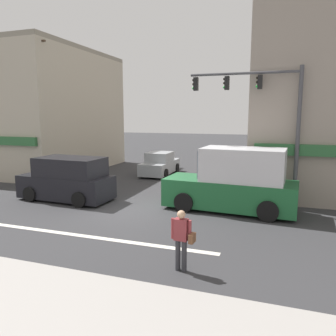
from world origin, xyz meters
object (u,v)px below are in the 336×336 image
utility_pole_near_left (39,109)px  sedan_approaching_near (160,164)px  pedestrian_foreground_with_bag (182,237)px  van_parked_curbside (67,180)px  box_truck_crossing_center (234,182)px  traffic_light_mast (268,111)px

utility_pole_near_left → sedan_approaching_near: size_ratio=2.11×
sedan_approaching_near → pedestrian_foreground_with_bag: bearing=-67.5°
utility_pole_near_left → van_parked_curbside: 5.93m
box_truck_crossing_center → sedan_approaching_near: bearing=129.9°
sedan_approaching_near → pedestrian_foreground_with_bag: (5.54, -13.40, 0.24)m
traffic_light_mast → pedestrian_foreground_with_bag: (-1.74, -7.37, -3.35)m
utility_pole_near_left → van_parked_curbside: bearing=-36.9°
utility_pole_near_left → traffic_light_mast: 12.99m
traffic_light_mast → van_parked_curbside: 9.91m
traffic_light_mast → van_parked_curbside: traffic_light_mast is taller
traffic_light_mast → box_truck_crossing_center: size_ratio=1.08×
sedan_approaching_near → pedestrian_foreground_with_bag: 14.50m
utility_pole_near_left → sedan_approaching_near: bearing=42.3°
traffic_light_mast → sedan_approaching_near: 10.11m
box_truck_crossing_center → pedestrian_foreground_with_bag: bearing=-95.2°
utility_pole_near_left → traffic_light_mast: bearing=-3.8°
sedan_approaching_near → box_truck_crossing_center: box_truck_crossing_center is taller
utility_pole_near_left → box_truck_crossing_center: utility_pole_near_left is taller
traffic_light_mast → pedestrian_foreground_with_bag: traffic_light_mast is taller
utility_pole_near_left → box_truck_crossing_center: bearing=-10.2°
van_parked_curbside → box_truck_crossing_center: bearing=5.5°
sedan_approaching_near → pedestrian_foreground_with_bag: size_ratio=2.46×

